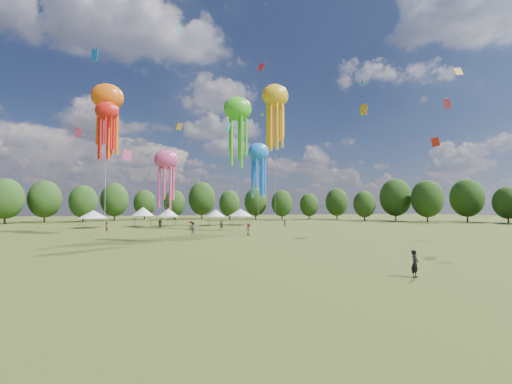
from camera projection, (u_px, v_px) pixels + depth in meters
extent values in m
plane|color=#384416|center=(268.00, 283.00, 18.49)|extent=(300.00, 300.00, 0.00)
imported|color=black|center=(415.00, 264.00, 20.11)|extent=(0.74, 0.65, 1.71)
imported|color=gray|center=(193.00, 228.00, 51.81)|extent=(1.15, 1.08, 1.87)
imported|color=gray|center=(190.00, 225.00, 62.73)|extent=(0.68, 0.89, 1.64)
imported|color=gray|center=(284.00, 223.00, 70.95)|extent=(0.65, 0.80, 1.56)
imported|color=gray|center=(192.00, 226.00, 59.63)|extent=(1.14, 1.09, 1.55)
imported|color=gray|center=(160.00, 223.00, 67.84)|extent=(1.08, 0.60, 1.74)
imported|color=gray|center=(221.00, 225.00, 61.97)|extent=(1.63, 0.81, 1.68)
imported|color=gray|center=(106.00, 227.00, 55.87)|extent=(0.51, 0.69, 1.71)
imported|color=gray|center=(249.00, 229.00, 49.45)|extent=(1.05, 1.05, 1.84)
cylinder|color=#47474C|center=(80.00, 224.00, 64.86)|extent=(0.08, 0.08, 1.92)
cylinder|color=#47474C|center=(85.00, 223.00, 68.69)|extent=(0.08, 0.08, 1.92)
cylinder|color=#47474C|center=(101.00, 224.00, 65.86)|extent=(0.08, 0.08, 1.92)
cylinder|color=#47474C|center=(105.00, 223.00, 69.69)|extent=(0.08, 0.08, 1.92)
cube|color=white|center=(93.00, 218.00, 67.32)|extent=(4.36, 4.36, 0.10)
cone|color=white|center=(93.00, 214.00, 67.36)|extent=(5.67, 5.67, 1.65)
cylinder|color=#47474C|center=(134.00, 222.00, 69.83)|extent=(0.08, 0.08, 2.29)
cylinder|color=#47474C|center=(136.00, 221.00, 73.08)|extent=(0.08, 0.08, 2.29)
cylinder|color=#47474C|center=(150.00, 222.00, 70.68)|extent=(0.08, 0.08, 2.29)
cylinder|color=#47474C|center=(151.00, 221.00, 73.92)|extent=(0.08, 0.08, 2.29)
cube|color=white|center=(143.00, 216.00, 71.93)|extent=(3.76, 3.76, 0.10)
cone|color=white|center=(143.00, 211.00, 71.98)|extent=(4.89, 4.89, 1.96)
cylinder|color=#47474C|center=(161.00, 222.00, 71.11)|extent=(0.08, 0.08, 2.11)
cylinder|color=#47474C|center=(161.00, 221.00, 74.13)|extent=(0.08, 0.08, 2.11)
cylinder|color=#47474C|center=(175.00, 222.00, 71.90)|extent=(0.08, 0.08, 2.11)
cylinder|color=#47474C|center=(175.00, 221.00, 74.92)|extent=(0.08, 0.08, 2.11)
cube|color=white|center=(168.00, 217.00, 73.07)|extent=(3.53, 3.53, 0.10)
cone|color=white|center=(168.00, 212.00, 73.11)|extent=(4.59, 4.59, 1.81)
cylinder|color=#47474C|center=(210.00, 221.00, 74.70)|extent=(0.08, 0.08, 1.96)
cylinder|color=#47474C|center=(208.00, 221.00, 77.75)|extent=(0.08, 0.08, 1.96)
cylinder|color=#47474C|center=(223.00, 221.00, 75.50)|extent=(0.08, 0.08, 1.96)
cylinder|color=#47474C|center=(221.00, 221.00, 78.55)|extent=(0.08, 0.08, 1.96)
cube|color=white|center=(215.00, 217.00, 76.67)|extent=(3.55, 3.55, 0.10)
cone|color=white|center=(215.00, 213.00, 76.71)|extent=(4.62, 4.62, 1.68)
cylinder|color=#47474C|center=(234.00, 221.00, 75.27)|extent=(0.08, 0.08, 2.06)
cylinder|color=#47474C|center=(231.00, 220.00, 79.11)|extent=(0.08, 0.08, 2.06)
cylinder|color=#47474C|center=(250.00, 221.00, 76.27)|extent=(0.08, 0.08, 2.06)
cylinder|color=#47474C|center=(246.00, 220.00, 80.11)|extent=(0.08, 0.08, 2.06)
cube|color=white|center=(240.00, 216.00, 77.74)|extent=(4.37, 4.37, 0.10)
cone|color=white|center=(240.00, 212.00, 77.78)|extent=(5.68, 5.68, 1.76)
ellipsoid|color=red|center=(107.00, 111.00, 49.32)|extent=(3.47, 2.43, 2.95)
cylinder|color=beige|center=(106.00, 173.00, 48.88)|extent=(0.03, 0.03, 19.19)
ellipsoid|color=#41CE21|center=(238.00, 109.00, 61.29)|extent=(5.41, 3.79, 4.60)
cylinder|color=beige|center=(238.00, 169.00, 60.76)|extent=(0.03, 0.03, 23.20)
ellipsoid|color=#1B79F6|center=(258.00, 152.00, 57.29)|extent=(3.83, 2.68, 3.25)
cylinder|color=beige|center=(259.00, 192.00, 56.97)|extent=(0.03, 0.03, 14.22)
ellipsoid|color=orange|center=(107.00, 97.00, 51.76)|extent=(5.01, 3.51, 4.26)
cylinder|color=beige|center=(106.00, 165.00, 51.25)|extent=(0.03, 0.03, 22.21)
ellipsoid|color=#DB407F|center=(166.00, 160.00, 40.45)|extent=(2.96, 2.07, 2.52)
cylinder|color=beige|center=(166.00, 201.00, 40.21)|extent=(0.03, 0.03, 10.39)
ellipsoid|color=yellow|center=(275.00, 96.00, 68.42)|extent=(5.83, 4.08, 4.95)
cylinder|color=beige|center=(275.00, 161.00, 67.78)|extent=(0.03, 0.03, 28.14)
cube|color=yellow|center=(179.00, 127.00, 78.35)|extent=(1.68, 0.90, 1.97)
cube|color=#41CE21|center=(262.00, 115.00, 88.29)|extent=(0.84, 0.64, 0.99)
cube|color=#16C0C2|center=(229.00, 127.00, 56.51)|extent=(0.75, 1.62, 1.75)
cube|color=#DB407F|center=(447.00, 104.00, 47.40)|extent=(0.66, 1.49, 1.68)
cube|color=yellow|center=(458.00, 71.00, 51.90)|extent=(1.23, 0.95, 1.42)
cube|color=#1B79F6|center=(94.00, 55.00, 41.33)|extent=(1.03, 0.91, 1.61)
cube|color=#16C0C2|center=(178.00, 29.00, 56.40)|extent=(0.45, 1.94, 2.26)
cube|color=#DB407F|center=(127.00, 155.00, 74.94)|extent=(2.16, 1.22, 2.87)
cube|color=red|center=(261.00, 67.00, 68.46)|extent=(1.40, 1.14, 1.85)
cube|color=yellow|center=(364.00, 110.00, 71.29)|extent=(0.68, 2.07, 2.56)
cube|color=#41CE21|center=(265.00, 4.00, 64.94)|extent=(0.36, 1.00, 1.09)
cube|color=#1B79F6|center=(271.00, 139.00, 89.28)|extent=(1.50, 0.21, 1.72)
cube|color=#16C0C2|center=(363.00, 83.00, 54.76)|extent=(0.36, 0.74, 0.90)
cube|color=#DB407F|center=(78.00, 133.00, 68.14)|extent=(1.81, 0.84, 2.08)
cube|color=#6228B5|center=(170.00, 153.00, 62.97)|extent=(1.10, 0.29, 1.40)
cube|color=red|center=(435.00, 142.00, 57.92)|extent=(1.56, 0.91, 1.80)
cylinder|color=#38281C|center=(5.00, 217.00, 82.23)|extent=(0.44, 0.44, 3.36)
ellipsoid|color=#244115|center=(5.00, 199.00, 82.45)|extent=(8.40, 8.40, 10.51)
cylinder|color=#38281C|center=(44.00, 216.00, 90.93)|extent=(0.44, 0.44, 3.41)
ellipsoid|color=#244115|center=(45.00, 199.00, 91.16)|extent=(8.53, 8.53, 10.66)
cylinder|color=#38281C|center=(83.00, 217.00, 93.01)|extent=(0.44, 0.44, 3.07)
ellipsoid|color=#244115|center=(83.00, 201.00, 93.21)|extent=(7.66, 7.66, 9.58)
cylinder|color=#38281C|center=(114.00, 215.00, 102.85)|extent=(0.44, 0.44, 3.43)
ellipsoid|color=#244115|center=(115.00, 200.00, 103.07)|extent=(8.58, 8.58, 10.73)
cylinder|color=#38281C|center=(144.00, 215.00, 110.48)|extent=(0.44, 0.44, 2.95)
ellipsoid|color=#244115|center=(145.00, 203.00, 110.67)|extent=(7.37, 7.37, 9.21)
cylinder|color=#38281C|center=(175.00, 215.00, 109.25)|extent=(0.44, 0.44, 2.89)
ellipsoid|color=#244115|center=(175.00, 203.00, 109.44)|extent=(7.23, 7.23, 9.04)
cylinder|color=#38281C|center=(202.00, 214.00, 115.97)|extent=(0.44, 0.44, 3.84)
ellipsoid|color=#244115|center=(202.00, 198.00, 116.23)|extent=(9.60, 9.60, 11.99)
cylinder|color=#38281C|center=(230.00, 216.00, 107.36)|extent=(0.44, 0.44, 2.84)
ellipsoid|color=#244115|center=(230.00, 203.00, 107.55)|extent=(7.11, 7.11, 8.89)
cylinder|color=#38281C|center=(256.00, 215.00, 112.33)|extent=(0.44, 0.44, 3.16)
ellipsoid|color=#244115|center=(256.00, 202.00, 112.54)|extent=(7.91, 7.91, 9.88)
cylinder|color=#38281C|center=(282.00, 215.00, 108.73)|extent=(0.44, 0.44, 2.88)
ellipsoid|color=#244115|center=(282.00, 203.00, 108.92)|extent=(7.21, 7.21, 9.01)
cylinder|color=#38281C|center=(309.00, 215.00, 113.35)|extent=(0.44, 0.44, 2.63)
ellipsoid|color=#244115|center=(309.00, 205.00, 113.52)|extent=(6.57, 6.57, 8.22)
cylinder|color=#38281C|center=(337.00, 215.00, 112.23)|extent=(0.44, 0.44, 3.13)
ellipsoid|color=#244115|center=(337.00, 202.00, 112.44)|extent=(7.81, 7.81, 9.77)
cylinder|color=#38281C|center=(364.00, 216.00, 101.49)|extent=(0.44, 0.44, 2.72)
ellipsoid|color=#244115|center=(364.00, 204.00, 101.67)|extent=(6.80, 6.80, 8.50)
cylinder|color=#38281C|center=(396.00, 215.00, 101.08)|extent=(0.44, 0.44, 3.81)
ellipsoid|color=#244115|center=(395.00, 197.00, 101.33)|extent=(9.52, 9.52, 11.90)
cylinder|color=#38281C|center=(428.00, 216.00, 93.16)|extent=(0.44, 0.44, 3.51)
ellipsoid|color=#244115|center=(427.00, 199.00, 93.39)|extent=(8.78, 8.78, 10.97)
cylinder|color=#38281C|center=(467.00, 215.00, 94.92)|extent=(0.44, 0.44, 3.64)
ellipsoid|color=#244115|center=(467.00, 198.00, 95.15)|extent=(9.10, 9.10, 11.37)
cylinder|color=#38281C|center=(508.00, 218.00, 87.31)|extent=(0.44, 0.44, 2.87)
ellipsoid|color=#244115|center=(508.00, 202.00, 87.49)|extent=(7.18, 7.18, 8.98)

